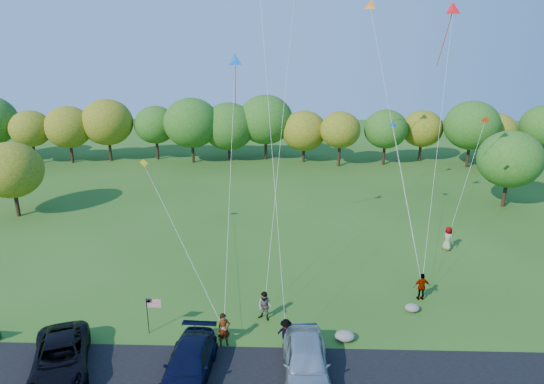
{
  "coord_description": "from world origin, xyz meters",
  "views": [
    {
      "loc": [
        2.78,
        -23.17,
        16.37
      ],
      "look_at": [
        1.88,
        6.0,
        6.6
      ],
      "focal_mm": 32.0,
      "sensor_mm": 36.0,
      "label": 1
    }
  ],
  "objects_px": {
    "flyer_b": "(265,306)",
    "flyer_d": "(422,287)",
    "minivan_silver": "(306,361)",
    "flyer_e": "(448,238)",
    "minivan_dark": "(60,357)",
    "flyer_c": "(286,333)",
    "minivan_navy": "(189,364)",
    "flyer_a": "(224,330)",
    "trash_barrel": "(74,335)"
  },
  "relations": [
    {
      "from": "minivan_silver",
      "to": "trash_barrel",
      "type": "relative_size",
      "value": 6.63
    },
    {
      "from": "minivan_navy",
      "to": "flyer_a",
      "type": "height_order",
      "value": "flyer_a"
    },
    {
      "from": "flyer_b",
      "to": "flyer_d",
      "type": "bearing_deg",
      "value": 40.21
    },
    {
      "from": "minivan_navy",
      "to": "flyer_e",
      "type": "height_order",
      "value": "flyer_e"
    },
    {
      "from": "minivan_silver",
      "to": "minivan_dark",
      "type": "bearing_deg",
      "value": 177.74
    },
    {
      "from": "minivan_navy",
      "to": "minivan_silver",
      "type": "distance_m",
      "value": 5.75
    },
    {
      "from": "flyer_a",
      "to": "trash_barrel",
      "type": "bearing_deg",
      "value": 156.37
    },
    {
      "from": "minivan_dark",
      "to": "flyer_c",
      "type": "relative_size",
      "value": 3.41
    },
    {
      "from": "minivan_dark",
      "to": "minivan_silver",
      "type": "bearing_deg",
      "value": -20.53
    },
    {
      "from": "flyer_d",
      "to": "flyer_e",
      "type": "height_order",
      "value": "flyer_e"
    },
    {
      "from": "flyer_a",
      "to": "flyer_b",
      "type": "relative_size",
      "value": 1.06
    },
    {
      "from": "flyer_c",
      "to": "flyer_d",
      "type": "bearing_deg",
      "value": -119.25
    },
    {
      "from": "minivan_dark",
      "to": "flyer_b",
      "type": "distance_m",
      "value": 11.15
    },
    {
      "from": "minivan_navy",
      "to": "flyer_b",
      "type": "distance_m",
      "value": 6.3
    },
    {
      "from": "minivan_dark",
      "to": "flyer_b",
      "type": "bearing_deg",
      "value": 6.31
    },
    {
      "from": "minivan_navy",
      "to": "minivan_silver",
      "type": "xyz_separation_m",
      "value": [
        5.74,
        0.19,
        0.16
      ]
    },
    {
      "from": "minivan_dark",
      "to": "minivan_navy",
      "type": "xyz_separation_m",
      "value": [
        6.51,
        -0.31,
        -0.01
      ]
    },
    {
      "from": "flyer_a",
      "to": "flyer_b",
      "type": "distance_m",
      "value": 3.29
    },
    {
      "from": "minivan_dark",
      "to": "flyer_d",
      "type": "bearing_deg",
      "value": 0.81
    },
    {
      "from": "minivan_silver",
      "to": "flyer_c",
      "type": "xyz_separation_m",
      "value": [
        -1.0,
        2.53,
        -0.17
      ]
    },
    {
      "from": "minivan_silver",
      "to": "flyer_d",
      "type": "relative_size",
      "value": 3.04
    },
    {
      "from": "minivan_dark",
      "to": "flyer_c",
      "type": "height_order",
      "value": "flyer_c"
    },
    {
      "from": "flyer_a",
      "to": "flyer_b",
      "type": "height_order",
      "value": "flyer_a"
    },
    {
      "from": "minivan_navy",
      "to": "flyer_e",
      "type": "bearing_deg",
      "value": 44.2
    },
    {
      "from": "flyer_c",
      "to": "flyer_d",
      "type": "height_order",
      "value": "flyer_d"
    },
    {
      "from": "flyer_a",
      "to": "flyer_c",
      "type": "relative_size",
      "value": 1.17
    },
    {
      "from": "flyer_a",
      "to": "flyer_d",
      "type": "xyz_separation_m",
      "value": [
        11.97,
        5.13,
        -0.06
      ]
    },
    {
      "from": "minivan_silver",
      "to": "flyer_e",
      "type": "bearing_deg",
      "value": 50.94
    },
    {
      "from": "minivan_dark",
      "to": "flyer_d",
      "type": "relative_size",
      "value": 3.12
    },
    {
      "from": "flyer_a",
      "to": "trash_barrel",
      "type": "xyz_separation_m",
      "value": [
        -8.35,
        0.1,
        -0.55
      ]
    },
    {
      "from": "flyer_d",
      "to": "minivan_dark",
      "type": "bearing_deg",
      "value": 14.63
    },
    {
      "from": "minivan_silver",
      "to": "flyer_e",
      "type": "relative_size",
      "value": 2.9
    },
    {
      "from": "flyer_a",
      "to": "flyer_b",
      "type": "xyz_separation_m",
      "value": [
        2.1,
        2.53,
        -0.06
      ]
    },
    {
      "from": "minivan_silver",
      "to": "flyer_c",
      "type": "distance_m",
      "value": 2.72
    },
    {
      "from": "minivan_navy",
      "to": "flyer_e",
      "type": "xyz_separation_m",
      "value": [
        17.33,
        15.36,
        0.11
      ]
    },
    {
      "from": "flyer_d",
      "to": "trash_barrel",
      "type": "height_order",
      "value": "flyer_d"
    },
    {
      "from": "flyer_a",
      "to": "flyer_b",
      "type": "bearing_deg",
      "value": 27.36
    },
    {
      "from": "minivan_navy",
      "to": "flyer_a",
      "type": "distance_m",
      "value": 3.05
    },
    {
      "from": "minivan_dark",
      "to": "flyer_c",
      "type": "distance_m",
      "value": 11.5
    },
    {
      "from": "flyer_c",
      "to": "trash_barrel",
      "type": "bearing_deg",
      "value": 29.5
    },
    {
      "from": "flyer_e",
      "to": "trash_barrel",
      "type": "bearing_deg",
      "value": 83.45
    },
    {
      "from": "minivan_dark",
      "to": "flyer_d",
      "type": "xyz_separation_m",
      "value": [
        19.87,
        7.54,
        0.06
      ]
    },
    {
      "from": "minivan_dark",
      "to": "flyer_c",
      "type": "xyz_separation_m",
      "value": [
        11.25,
        2.41,
        -0.02
      ]
    },
    {
      "from": "minivan_silver",
      "to": "flyer_a",
      "type": "xyz_separation_m",
      "value": [
        -4.35,
        2.53,
        -0.03
      ]
    },
    {
      "from": "minivan_navy",
      "to": "flyer_c",
      "type": "xyz_separation_m",
      "value": [
        4.74,
        2.72,
        -0.01
      ]
    },
    {
      "from": "flyer_e",
      "to": "minivan_dark",
      "type": "bearing_deg",
      "value": 88.39
    },
    {
      "from": "minivan_navy",
      "to": "minivan_silver",
      "type": "bearing_deg",
      "value": 4.52
    },
    {
      "from": "flyer_c",
      "to": "flyer_e",
      "type": "relative_size",
      "value": 0.87
    },
    {
      "from": "trash_barrel",
      "to": "flyer_b",
      "type": "bearing_deg",
      "value": 13.1
    },
    {
      "from": "flyer_d",
      "to": "minivan_silver",
      "type": "bearing_deg",
      "value": 39.01
    }
  ]
}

